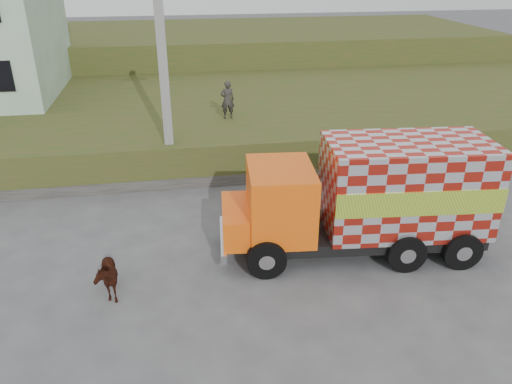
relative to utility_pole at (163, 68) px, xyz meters
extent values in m
plane|color=#474749|center=(1.00, -4.60, -4.08)|extent=(120.00, 120.00, 0.00)
cube|color=#314818|center=(1.00, 5.40, -3.33)|extent=(40.00, 12.00, 1.50)
cube|color=#314818|center=(1.00, 17.40, -2.58)|extent=(40.00, 12.00, 3.00)
cube|color=#595651|center=(-1.00, -0.40, -3.88)|extent=(16.00, 0.50, 0.40)
cube|color=gray|center=(0.00, 0.00, -0.08)|extent=(0.30, 0.30, 8.00)
cube|color=black|center=(5.01, -5.41, -3.48)|extent=(6.42, 2.57, 0.32)
cube|color=#F1580C|center=(2.81, -5.22, -2.46)|extent=(1.84, 2.26, 1.84)
cube|color=#F1580C|center=(1.75, -5.12, -3.02)|extent=(1.09, 2.01, 0.83)
cube|color=silver|center=(6.11, -5.51, -2.14)|extent=(4.42, 2.57, 2.40)
cube|color=yellow|center=(6.01, -6.63, -2.14)|extent=(4.23, 0.41, 0.64)
cube|color=yellow|center=(6.21, -4.39, -2.14)|extent=(4.23, 0.41, 0.64)
cube|color=silver|center=(1.29, -5.08, -3.57)|extent=(0.32, 2.12, 0.28)
cylinder|color=black|center=(2.25, -6.23, -3.57)|extent=(1.04, 0.41, 1.01)
cylinder|color=black|center=(2.44, -4.12, -3.57)|extent=(1.04, 0.41, 1.01)
cylinder|color=black|center=(5.83, -6.55, -3.57)|extent=(1.04, 0.41, 1.01)
cylinder|color=black|center=(6.02, -4.44, -3.57)|extent=(1.04, 0.41, 1.01)
cylinder|color=black|center=(7.30, -6.68, -3.57)|extent=(1.04, 0.41, 1.01)
cylinder|color=black|center=(7.49, -4.56, -3.57)|extent=(1.04, 0.41, 1.01)
imported|color=black|center=(-1.66, -6.32, -3.53)|extent=(0.86, 1.38, 1.08)
imported|color=#32302D|center=(2.35, 2.57, -1.83)|extent=(0.57, 0.40, 1.50)
camera|label=1|loc=(0.23, -16.58, 3.33)|focal=35.00mm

